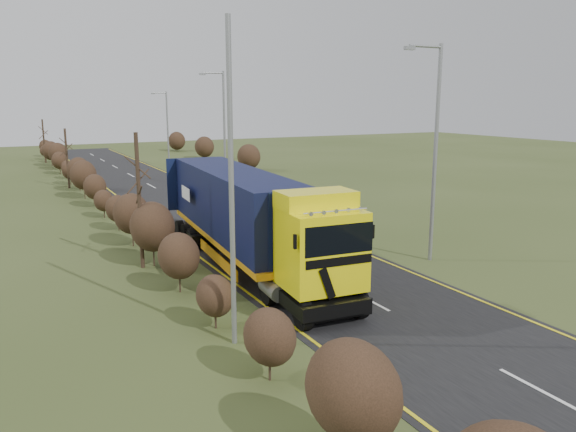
% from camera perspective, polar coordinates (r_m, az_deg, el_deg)
% --- Properties ---
extents(ground, '(160.00, 160.00, 0.00)m').
position_cam_1_polar(ground, '(24.94, 2.46, -5.59)').
color(ground, '#39461E').
rests_on(ground, ground).
extents(road, '(8.00, 120.00, 0.02)m').
position_cam_1_polar(road, '(33.66, -6.13, -1.05)').
color(road, black).
rests_on(road, ground).
extents(layby, '(6.00, 18.00, 0.02)m').
position_cam_1_polar(layby, '(45.19, -3.18, 2.29)').
color(layby, '#2E2B29').
rests_on(layby, ground).
extents(lane_markings, '(7.52, 116.00, 0.01)m').
position_cam_1_polar(lane_markings, '(33.37, -5.94, -1.12)').
color(lane_markings, yellow).
rests_on(lane_markings, road).
extents(hedgerow, '(2.24, 102.04, 6.05)m').
position_cam_1_polar(hedgerow, '(29.65, -15.49, 0.02)').
color(hedgerow, black).
rests_on(hedgerow, ground).
extents(lorry, '(3.69, 15.93, 4.39)m').
position_cam_1_polar(lorry, '(24.72, -4.33, 0.20)').
color(lorry, black).
rests_on(lorry, ground).
extents(car_red_hatchback, '(2.72, 4.16, 1.32)m').
position_cam_1_polar(car_red_hatchback, '(43.17, -3.97, 2.71)').
color(car_red_hatchback, '#A52408').
rests_on(car_red_hatchback, ground).
extents(car_blue_sedan, '(2.91, 4.38, 1.37)m').
position_cam_1_polar(car_blue_sedan, '(50.10, -6.12, 3.95)').
color(car_blue_sedan, '#0B0934').
rests_on(car_blue_sedan, ground).
extents(streetlight_near, '(2.08, 0.20, 9.84)m').
position_cam_1_polar(streetlight_near, '(26.37, 14.57, 7.06)').
color(streetlight_near, gray).
rests_on(streetlight_near, ground).
extents(streetlight_mid, '(2.04, 0.19, 9.61)m').
position_cam_1_polar(streetlight_mid, '(45.65, -6.64, 9.02)').
color(streetlight_mid, gray).
rests_on(streetlight_mid, ground).
extents(streetlight_far, '(1.77, 0.18, 8.29)m').
position_cam_1_polar(streetlight_far, '(65.63, -12.23, 8.98)').
color(streetlight_far, gray).
rests_on(streetlight_far, ground).
extents(left_pole, '(0.16, 0.16, 9.76)m').
position_cam_1_polar(left_pole, '(16.59, -5.77, 2.84)').
color(left_pole, gray).
rests_on(left_pole, ground).
extents(speed_sign, '(0.60, 0.10, 2.18)m').
position_cam_1_polar(speed_sign, '(37.43, -1.72, 2.66)').
color(speed_sign, gray).
rests_on(speed_sign, ground).
extents(warning_board, '(0.72, 0.11, 1.89)m').
position_cam_1_polar(warning_board, '(51.62, -7.38, 4.68)').
color(warning_board, gray).
rests_on(warning_board, ground).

